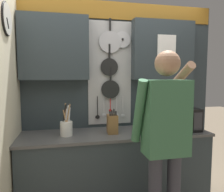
# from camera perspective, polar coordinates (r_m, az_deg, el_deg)

# --- Properties ---
(base_cabinet_counter) EXTENTS (2.11, 0.61, 0.92)m
(base_cabinet_counter) POSITION_cam_1_polar(r_m,az_deg,el_deg) (2.66, 0.99, -19.11)
(base_cabinet_counter) COLOR #2D383D
(base_cabinet_counter) RESTS_ON ground_plane
(back_wall_unit) EXTENTS (2.68, 0.22, 2.44)m
(back_wall_unit) POSITION_cam_1_polar(r_m,az_deg,el_deg) (2.68, -0.24, 4.31)
(back_wall_unit) COLOR #2D383D
(back_wall_unit) RESTS_ON ground_plane
(side_wall) EXTENTS (0.07, 1.60, 2.44)m
(side_wall) POSITION_cam_1_polar(r_m,az_deg,el_deg) (2.04, -26.85, -4.34)
(side_wall) COLOR beige
(side_wall) RESTS_ON ground_plane
(microwave) EXTENTS (0.46, 0.39, 0.26)m
(microwave) POSITION_cam_1_polar(r_m,az_deg,el_deg) (2.72, 16.39, -5.67)
(microwave) COLOR black
(microwave) RESTS_ON base_cabinet_counter
(knife_block) EXTENTS (0.12, 0.16, 0.28)m
(knife_block) POSITION_cam_1_polar(r_m,az_deg,el_deg) (2.45, 0.09, -7.30)
(knife_block) COLOR brown
(knife_block) RESTS_ON base_cabinet_counter
(utensil_crock) EXTENTS (0.13, 0.13, 0.35)m
(utensil_crock) POSITION_cam_1_polar(r_m,az_deg,el_deg) (2.40, -11.84, -7.99)
(utensil_crock) COLOR white
(utensil_crock) RESTS_ON base_cabinet_counter
(person) EXTENTS (0.54, 0.63, 1.77)m
(person) POSITION_cam_1_polar(r_m,az_deg,el_deg) (1.99, 13.71, -9.22)
(person) COLOR #383842
(person) RESTS_ON ground_plane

